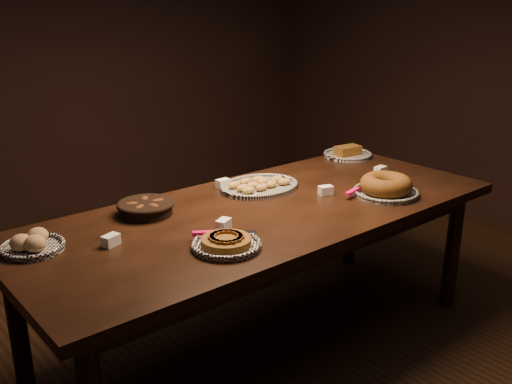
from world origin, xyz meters
TOP-DOWN VIEW (x-y plane):
  - ground at (0.00, 0.00)m, footprint 5.00×5.00m
  - buffet_table at (0.00, 0.00)m, footprint 2.40×1.00m
  - apple_tart_plate at (-0.42, -0.25)m, footprint 0.31×0.30m
  - madeleine_platter at (0.17, 0.24)m, footprint 0.43×0.35m
  - bundt_cake_plate at (0.60, -0.25)m, footprint 0.38×0.33m
  - croissant_basket at (-0.48, 0.29)m, footprint 0.32×0.32m
  - bread_roll_plate at (-1.02, 0.22)m, footprint 0.25×0.25m
  - loaf_plate at (1.02, 0.38)m, footprint 0.30×0.30m
  - tent_cards at (0.04, 0.06)m, footprint 1.71×0.53m

SIDE VIEW (x-z plane):
  - ground at x=0.00m, z-range 0.00..0.00m
  - buffet_table at x=0.00m, z-range 0.30..1.05m
  - madeleine_platter at x=0.17m, z-range 0.74..0.79m
  - loaf_plate at x=1.02m, z-range 0.74..0.81m
  - apple_tart_plate at x=-0.42m, z-range 0.74..0.80m
  - tent_cards at x=0.04m, z-range 0.75..0.79m
  - bread_roll_plate at x=-1.02m, z-range 0.74..0.82m
  - croissant_basket at x=-0.48m, z-range 0.75..0.82m
  - bundt_cake_plate at x=0.60m, z-range 0.74..0.85m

